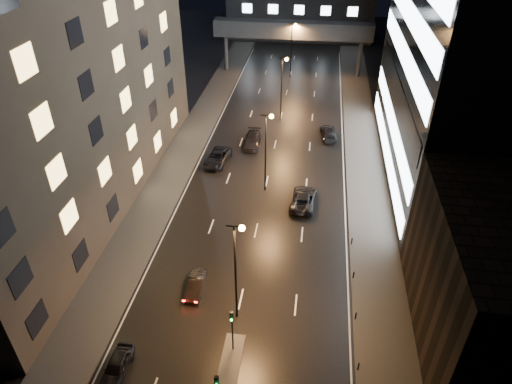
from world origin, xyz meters
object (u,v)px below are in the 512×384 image
at_px(car_away_d, 252,140).
at_px(car_toward_b, 328,132).
at_px(car_away_b, 196,285).
at_px(car_toward_a, 303,199).
at_px(car_away_c, 217,158).
at_px(car_away_a, 117,366).

height_order(car_away_d, car_toward_b, car_away_d).
relative_size(car_away_d, car_toward_b, 1.03).
bearing_deg(car_away_b, car_toward_a, 56.70).
relative_size(car_away_b, car_away_d, 0.72).
relative_size(car_toward_a, car_toward_b, 1.11).
bearing_deg(car_away_c, car_away_d, 62.61).
relative_size(car_away_c, car_toward_a, 0.97).
bearing_deg(car_away_c, car_away_b, -75.47).
xyz_separation_m(car_away_c, car_toward_b, (14.71, 9.69, -0.02)).
xyz_separation_m(car_away_b, car_toward_a, (9.13, 15.07, 0.16)).
bearing_deg(car_away_d, car_away_c, -126.76).
bearing_deg(car_toward_b, car_away_c, 26.79).
distance_m(car_away_d, car_toward_b, 11.52).
bearing_deg(car_toward_b, car_away_b, 63.49).
bearing_deg(car_away_b, car_away_d, 85.72).
height_order(car_away_a, car_away_c, car_away_c).
bearing_deg(car_away_a, car_away_b, 67.26).
xyz_separation_m(car_away_c, car_toward_a, (11.96, -8.04, 0.03)).
relative_size(car_away_c, car_away_d, 1.04).
relative_size(car_away_a, car_away_d, 0.74).
height_order(car_away_b, car_toward_b, car_toward_b).
bearing_deg(car_away_a, car_toward_b, 69.42).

